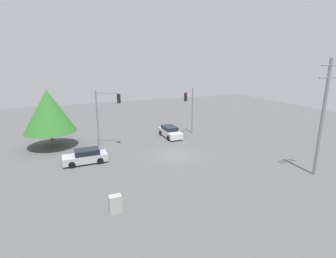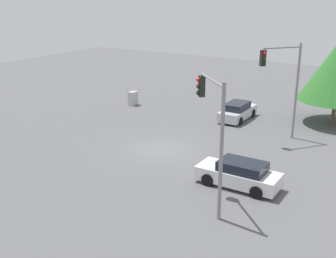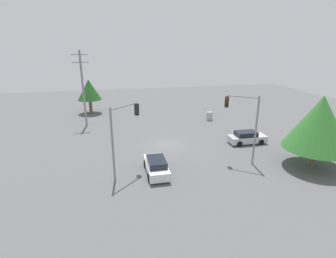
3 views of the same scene
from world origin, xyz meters
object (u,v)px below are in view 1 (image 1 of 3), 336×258
at_px(traffic_signal_main, 190,104).
at_px(electrical_cabinet, 115,204).
at_px(sedan_silver, 86,157).
at_px(sedan_white, 170,132).
at_px(traffic_signal_cross, 105,109).

relative_size(traffic_signal_main, electrical_cabinet, 5.14).
distance_m(traffic_signal_main, electrical_cabinet, 20.58).
bearing_deg(electrical_cabinet, sedan_silver, 94.87).
height_order(sedan_silver, sedan_white, sedan_white).
height_order(sedan_silver, traffic_signal_main, traffic_signal_main).
height_order(sedan_white, traffic_signal_cross, traffic_signal_cross).
distance_m(sedan_silver, sedan_white, 12.77).
xyz_separation_m(traffic_signal_main, electrical_cabinet, (-13.63, -14.95, -3.78)).
bearing_deg(sedan_silver, sedan_white, -66.21).
xyz_separation_m(traffic_signal_cross, electrical_cabinet, (-2.20, -14.67, -3.95)).
height_order(traffic_signal_cross, electrical_cabinet, traffic_signal_cross).
bearing_deg(sedan_white, traffic_signal_main, 173.65).
relative_size(sedan_white, traffic_signal_cross, 0.66).
bearing_deg(traffic_signal_cross, traffic_signal_main, 38.93).
distance_m(sedan_silver, traffic_signal_cross, 6.72).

